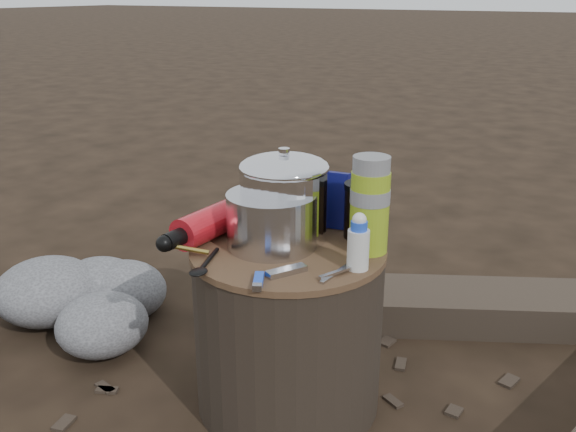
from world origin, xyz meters
The scene contains 15 objects.
ground centered at (0.00, 0.00, 0.00)m, with size 60.00×60.00×0.00m, color black.
stump centered at (0.00, 0.00, 0.20)m, with size 0.44×0.44×0.40m, color black.
log_small centered at (0.57, 0.73, 0.05)m, with size 0.23×1.23×0.10m, color #362C22.
foil_windscreen centered at (-0.04, -0.01, 0.47)m, with size 0.20×0.20×0.12m, color #BBBCC2.
camping_pot centered at (-0.04, 0.05, 0.50)m, with size 0.20×0.20×0.20m, color silver.
fuel_bottle centered at (-0.19, -0.02, 0.44)m, with size 0.07×0.31×0.07m, color red, non-canonical shape.
thermos centered at (0.16, 0.07, 0.51)m, with size 0.09×0.09×0.21m, color #89A91E.
travel_mug centered at (0.12, 0.14, 0.47)m, with size 0.09×0.09×0.13m, color black.
stuff_sack centered at (-0.10, 0.14, 0.46)m, with size 0.16×0.13×0.11m, color gold.
food_pouch centered at (0.01, 0.17, 0.47)m, with size 0.11×0.02×0.14m, color #0D0F5B.
lighter centered at (0.04, -0.18, 0.41)m, with size 0.02×0.07×0.01m, color blue.
multitool centered at (0.06, -0.12, 0.41)m, with size 0.02×0.09×0.01m, color #ABABB0.
pot_grabber centered at (0.15, -0.07, 0.41)m, with size 0.03×0.12×0.01m, color #ABABB0, non-canonical shape.
spork centered at (-0.11, -0.15, 0.41)m, with size 0.03×0.14×0.01m, color black, non-canonical shape.
squeeze_bottle centered at (0.18, -0.03, 0.46)m, with size 0.05×0.05×0.11m, color silver.
Camera 1 is at (0.64, -1.14, 0.95)m, focal length 39.33 mm.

